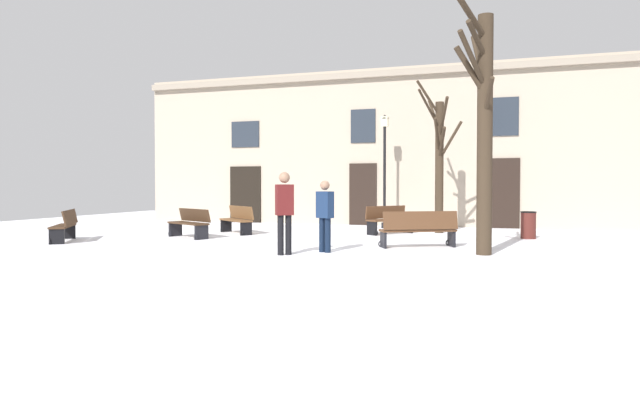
{
  "coord_description": "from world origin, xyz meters",
  "views": [
    {
      "loc": [
        4.83,
        -13.4,
        1.56
      ],
      "look_at": [
        0.0,
        1.5,
        1.13
      ],
      "focal_mm": 31.02,
      "sensor_mm": 36.0,
      "label": 1
    }
  ],
  "objects_px": {
    "tree_left_of_center": "(439,159)",
    "streetlamp": "(385,159)",
    "bench_near_lamp": "(190,223)",
    "bench_near_center_tree": "(65,225)",
    "tree_center": "(483,124)",
    "person_strolling": "(325,213)",
    "bench_facing_shops": "(237,219)",
    "person_crossing_plaza": "(284,208)",
    "litter_bin": "(528,225)",
    "bench_far_corner": "(419,229)",
    "bench_by_litter_bin": "(389,220)"
  },
  "relations": [
    {
      "from": "tree_center",
      "to": "bench_facing_shops",
      "type": "bearing_deg",
      "value": 157.08
    },
    {
      "from": "bench_near_center_tree",
      "to": "bench_facing_shops",
      "type": "relative_size",
      "value": 1.05
    },
    {
      "from": "bench_near_lamp",
      "to": "person_strolling",
      "type": "height_order",
      "value": "person_strolling"
    },
    {
      "from": "tree_center",
      "to": "bench_near_center_tree",
      "type": "distance_m",
      "value": 11.33
    },
    {
      "from": "bench_by_litter_bin",
      "to": "bench_far_corner",
      "type": "bearing_deg",
      "value": -120.98
    },
    {
      "from": "tree_left_of_center",
      "to": "person_crossing_plaza",
      "type": "distance_m",
      "value": 7.38
    },
    {
      "from": "streetlamp",
      "to": "person_crossing_plaza",
      "type": "bearing_deg",
      "value": -94.24
    },
    {
      "from": "tree_left_of_center",
      "to": "person_crossing_plaza",
      "type": "xyz_separation_m",
      "value": [
        -2.69,
        -6.74,
        -1.36
      ]
    },
    {
      "from": "bench_by_litter_bin",
      "to": "bench_facing_shops",
      "type": "bearing_deg",
      "value": 143.39
    },
    {
      "from": "tree_left_of_center",
      "to": "bench_near_lamp",
      "type": "height_order",
      "value": "tree_left_of_center"
    },
    {
      "from": "bench_near_lamp",
      "to": "person_crossing_plaza",
      "type": "height_order",
      "value": "person_crossing_plaza"
    },
    {
      "from": "streetlamp",
      "to": "bench_far_corner",
      "type": "height_order",
      "value": "streetlamp"
    },
    {
      "from": "streetlamp",
      "to": "bench_near_lamp",
      "type": "relative_size",
      "value": 2.45
    },
    {
      "from": "bench_near_center_tree",
      "to": "bench_facing_shops",
      "type": "height_order",
      "value": "bench_facing_shops"
    },
    {
      "from": "streetlamp",
      "to": "bench_near_center_tree",
      "type": "relative_size",
      "value": 2.45
    },
    {
      "from": "person_strolling",
      "to": "bench_far_corner",
      "type": "bearing_deg",
      "value": -113.8
    },
    {
      "from": "bench_facing_shops",
      "to": "person_strolling",
      "type": "bearing_deg",
      "value": -3.82
    },
    {
      "from": "bench_near_center_tree",
      "to": "streetlamp",
      "type": "bearing_deg",
      "value": 102.43
    },
    {
      "from": "tree_center",
      "to": "person_strolling",
      "type": "relative_size",
      "value": 3.38
    },
    {
      "from": "litter_bin",
      "to": "bench_facing_shops",
      "type": "height_order",
      "value": "bench_facing_shops"
    },
    {
      "from": "tree_left_of_center",
      "to": "bench_by_litter_bin",
      "type": "distance_m",
      "value": 2.57
    },
    {
      "from": "litter_bin",
      "to": "person_strolling",
      "type": "distance_m",
      "value": 6.76
    },
    {
      "from": "bench_facing_shops",
      "to": "person_crossing_plaza",
      "type": "xyz_separation_m",
      "value": [
        3.45,
        -4.59,
        0.59
      ]
    },
    {
      "from": "tree_left_of_center",
      "to": "litter_bin",
      "type": "bearing_deg",
      "value": -22.81
    },
    {
      "from": "tree_center",
      "to": "bench_far_corner",
      "type": "relative_size",
      "value": 2.92
    },
    {
      "from": "tree_center",
      "to": "streetlamp",
      "type": "distance_m",
      "value": 7.73
    },
    {
      "from": "tree_center",
      "to": "streetlamp",
      "type": "relative_size",
      "value": 1.37
    },
    {
      "from": "litter_bin",
      "to": "bench_near_lamp",
      "type": "distance_m",
      "value": 9.88
    },
    {
      "from": "tree_left_of_center",
      "to": "streetlamp",
      "type": "xyz_separation_m",
      "value": [
        -2.08,
        1.46,
        0.09
      ]
    },
    {
      "from": "person_strolling",
      "to": "streetlamp",
      "type": "bearing_deg",
      "value": -63.54
    },
    {
      "from": "person_crossing_plaza",
      "to": "person_strolling",
      "type": "xyz_separation_m",
      "value": [
        0.71,
        0.73,
        -0.12
      ]
    },
    {
      "from": "bench_far_corner",
      "to": "person_crossing_plaza",
      "type": "xyz_separation_m",
      "value": [
        -2.64,
        -2.38,
        0.58
      ]
    },
    {
      "from": "bench_near_center_tree",
      "to": "bench_by_litter_bin",
      "type": "bearing_deg",
      "value": 90.09
    },
    {
      "from": "streetlamp",
      "to": "bench_facing_shops",
      "type": "relative_size",
      "value": 2.59
    },
    {
      "from": "person_strolling",
      "to": "bench_by_litter_bin",
      "type": "bearing_deg",
      "value": -69.76
    },
    {
      "from": "bench_near_lamp",
      "to": "bench_by_litter_bin",
      "type": "relative_size",
      "value": 1.04
    },
    {
      "from": "tree_center",
      "to": "person_crossing_plaza",
      "type": "distance_m",
      "value": 4.79
    },
    {
      "from": "bench_near_lamp",
      "to": "bench_near_center_tree",
      "type": "relative_size",
      "value": 1.0
    },
    {
      "from": "streetlamp",
      "to": "bench_near_center_tree",
      "type": "xyz_separation_m",
      "value": [
        -7.47,
        -7.32,
        -2.03
      ]
    },
    {
      "from": "bench_near_center_tree",
      "to": "bench_facing_shops",
      "type": "xyz_separation_m",
      "value": [
        3.41,
        3.7,
        0.0
      ]
    },
    {
      "from": "bench_by_litter_bin",
      "to": "person_crossing_plaza",
      "type": "distance_m",
      "value": 6.09
    },
    {
      "from": "bench_near_lamp",
      "to": "tree_left_of_center",
      "type": "bearing_deg",
      "value": 57.82
    },
    {
      "from": "bench_near_lamp",
      "to": "bench_near_center_tree",
      "type": "bearing_deg",
      "value": -115.37
    },
    {
      "from": "streetlamp",
      "to": "bench_by_litter_bin",
      "type": "distance_m",
      "value": 3.1
    },
    {
      "from": "bench_by_litter_bin",
      "to": "person_strolling",
      "type": "bearing_deg",
      "value": -148.27
    },
    {
      "from": "litter_bin",
      "to": "bench_far_corner",
      "type": "relative_size",
      "value": 0.41
    },
    {
      "from": "bench_near_center_tree",
      "to": "person_crossing_plaza",
      "type": "xyz_separation_m",
      "value": [
        6.86,
        -0.89,
        0.59
      ]
    },
    {
      "from": "tree_left_of_center",
      "to": "bench_far_corner",
      "type": "distance_m",
      "value": 4.78
    },
    {
      "from": "bench_far_corner",
      "to": "bench_near_center_tree",
      "type": "xyz_separation_m",
      "value": [
        -9.5,
        -1.49,
        -0.01
      ]
    },
    {
      "from": "tree_center",
      "to": "person_strolling",
      "type": "distance_m",
      "value": 4.06
    }
  ]
}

